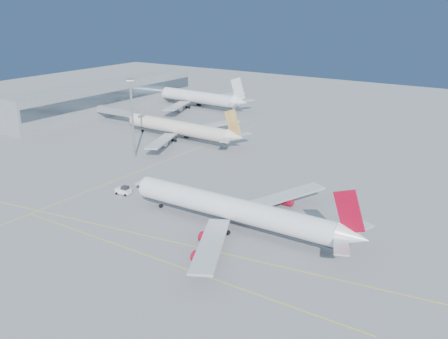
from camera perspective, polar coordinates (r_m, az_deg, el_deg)
ground at (r=120.17m, az=-4.33°, el=-7.09°), size 500.00×500.00×0.00m
terminal at (r=252.98m, az=-13.35°, el=8.07°), size 18.40×110.00×15.00m
jet_bridge at (r=229.12m, az=-11.87°, el=6.50°), size 23.60×3.60×6.90m
taxiway_lines at (r=133.22m, az=-7.69°, el=-4.52°), size 118.86×140.00×0.02m
airliner_virgin at (r=119.38m, az=1.38°, el=-4.67°), size 64.81×58.38×16.03m
airliner_etihad at (r=197.07m, az=-4.96°, el=4.72°), size 59.31×54.81×15.49m
airliner_third at (r=258.70m, az=-3.45°, el=8.29°), size 66.63×61.34×17.87m
pushback_tug at (r=144.45m, az=-11.40°, el=-2.36°), size 4.62×3.13×2.47m
light_mast at (r=174.05m, az=-10.47°, el=6.53°), size 2.39×2.39×27.67m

